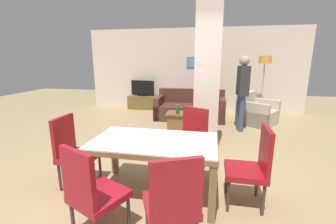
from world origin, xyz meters
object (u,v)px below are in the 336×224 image
Objects in this scene: bottle at (178,110)px; dining_table at (154,152)px; coffee_table at (181,121)px; tv_stand at (143,102)px; tv_screen at (143,88)px; floor_lamp at (265,66)px; armchair at (256,113)px; dining_chair_near_right at (173,201)px; dining_chair_near_left at (92,191)px; dining_chair_head_right at (253,164)px; dining_chair_far_right at (191,137)px; dining_chair_head_left at (73,149)px; standing_person at (242,88)px; sofa at (190,109)px.

dining_table is at bearing -87.57° from bottle.
coffee_table is 2.62m from tv_stand.
bottle is at bearing 133.35° from tv_screen.
bottle is 0.13× the size of floor_lamp.
armchair is 1.66× the size of coffee_table.
dining_chair_near_right reaches higher than tv_stand.
dining_chair_head_right is (1.57, 0.86, 0.00)m from dining_chair_near_left.
dining_chair_near_left is at bearing -95.33° from coffee_table.
bottle is at bearing 92.43° from dining_table.
dining_chair_far_right is at bearing -75.03° from bottle.
tv_stand is at bearing 125.49° from bottle.
dining_chair_far_right is (0.39, 0.80, -0.06)m from dining_table.
dining_chair_near_left reaches higher than tv_stand.
tv_screen is at bearing 108.98° from dining_table.
dining_chair_head_left is 3.03m from coffee_table.
armchair is at bearing 169.30° from tv_screen.
armchair is at bearing -18.56° from tv_stand.
tv_screen is at bearing 30.46° from dining_chair_head_right.
coffee_table is 0.40× the size of standing_person.
tv_stand is (-0.53, 4.86, -0.30)m from dining_chair_head_left.
dining_table is 0.79× the size of sofa.
sofa is at bearing 80.85° from bottle.
tv_screen is (-0.53, 4.86, 0.19)m from dining_chair_head_left.
dining_chair_far_right is 0.54× the size of standing_person.
dining_chair_far_right is at bearing 89.24° from dining_chair_near_left.
dining_chair_near_right reaches higher than coffee_table.
dining_chair_near_left is (-0.38, -0.86, -0.06)m from dining_table.
dining_chair_near_left reaches higher than bottle.
dining_table is at bearing 116.84° from tv_screen.
bottle is at bearing -49.35° from dining_chair_far_right.
floor_lamp reaches higher than coffee_table.
bottle is at bearing 94.69° from standing_person.
bottle is at bearing -117.67° from coffee_table.
sofa is at bearing 157.83° from tv_screen.
dining_chair_far_right is at bearing 44.87° from dining_chair_head_right.
dining_chair_head_left is 0.54× the size of floor_lamp.
armchair is 2.24m from bottle.
tv_screen is (-2.06, 4.06, 0.19)m from dining_chair_far_right.
tv_stand is at bearing 128.47° from coffee_table.
dining_table reaches higher than tv_stand.
floor_lamp is at bearing -6.14° from tv_stand.
standing_person is (1.50, 0.31, 0.54)m from bottle.
dining_chair_near_left reaches higher than dining_table.
dining_chair_head_right is 0.82× the size of armchair.
bottle is 2.69m from tv_screen.
dining_chair_near_left is (-0.77, -1.66, 0.00)m from dining_chair_far_right.
dining_chair_head_left is at bearing -83.81° from tv_stand.
sofa is 1.09× the size of floor_lamp.
tv_screen reaches higher than dining_chair_near_right.
bottle is 0.27× the size of tv_screen.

